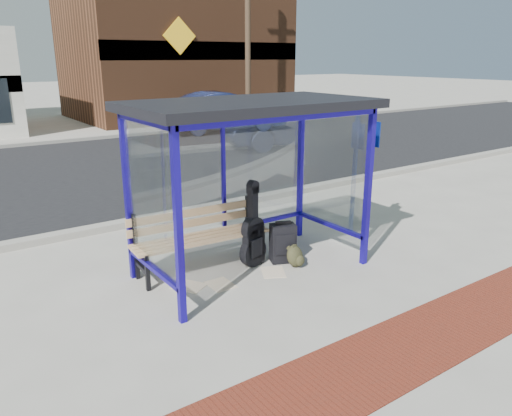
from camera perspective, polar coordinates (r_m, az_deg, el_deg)
ground at (r=7.29m, az=-0.44°, el=-7.08°), size 120.00×120.00×0.00m
brick_paver_strip at (r=5.60m, az=15.44°, el=-15.71°), size 60.00×1.00×0.01m
curb_near at (r=9.64m, az=-10.26°, el=-0.87°), size 60.00×0.25×0.12m
street_asphalt at (r=14.31m, az=-18.96°, el=4.08°), size 60.00×10.00×0.00m
curb_far at (r=19.19m, az=-23.39°, el=6.86°), size 60.00×0.25×0.12m
far_sidewalk at (r=21.04m, az=-24.49°, el=7.36°), size 60.00×4.00×0.01m
bus_shelter at (r=6.77m, az=-0.83°, el=9.34°), size 3.30×1.80×2.42m
storefront_brown at (r=26.71m, az=-9.24°, el=17.26°), size 10.00×7.08×6.40m
tree_right at (r=32.04m, az=-4.65°, el=21.36°), size 3.60×3.60×7.03m
utility_pole_east at (r=22.83m, az=-0.95°, el=19.83°), size 1.60×0.24×8.00m
bench at (r=7.17m, az=-6.51°, el=-3.00°), size 2.02×0.61×0.94m
guitar_bag at (r=7.27m, az=-0.36°, el=-3.35°), size 0.46×0.22×1.22m
suitcase at (r=7.47m, az=3.09°, el=-4.04°), size 0.43×0.35×0.64m
backpack at (r=7.36m, az=4.55°, el=-5.57°), size 0.31×0.29×0.33m
sign_post at (r=8.34m, az=12.92°, el=4.30°), size 0.10×0.27×2.14m
newspaper_a at (r=6.86m, az=-7.69°, el=-8.84°), size 0.50×0.52×0.01m
newspaper_b at (r=6.85m, az=-4.06°, el=-8.73°), size 0.32×0.40×0.01m
newspaper_c at (r=7.21m, az=1.99°, el=-7.34°), size 0.47×0.51×0.01m
parked_car at (r=20.72m, az=-3.57°, el=10.93°), size 5.04×2.33×1.60m
fire_hydrant at (r=24.48m, az=1.92°, el=10.94°), size 0.33×0.22×0.74m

